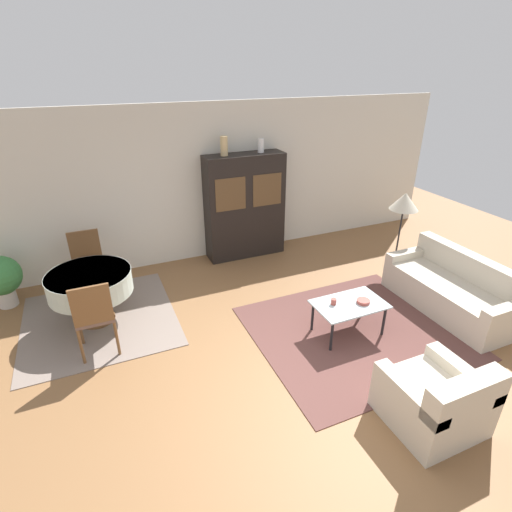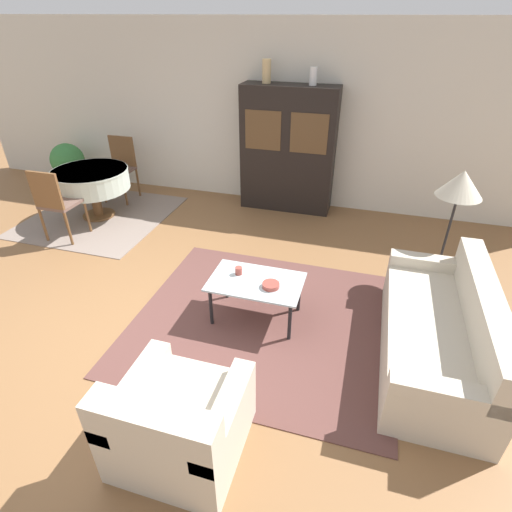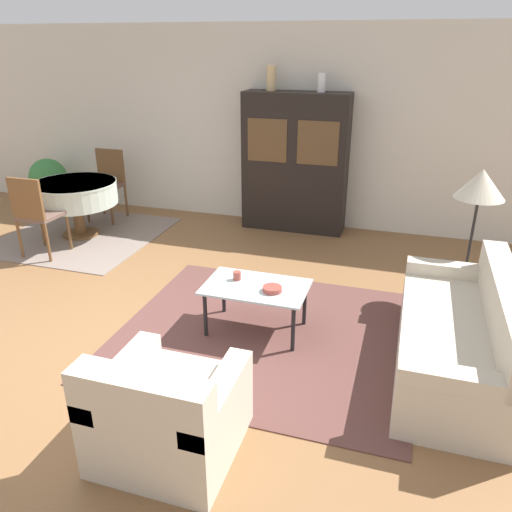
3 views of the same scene
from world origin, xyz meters
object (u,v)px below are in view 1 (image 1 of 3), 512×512
(vase_short, at_px, (261,145))
(dining_chair_near, at_px, (94,314))
(bowl, at_px, (363,301))
(couch, at_px, (453,290))
(cup, at_px, (334,302))
(armchair, at_px, (436,401))
(dining_chair_far, at_px, (87,260))
(coffee_table, at_px, (349,307))
(potted_plant, at_px, (1,278))
(dining_table, at_px, (90,283))
(vase_tall, at_px, (224,146))
(floor_lamp, at_px, (404,204))
(display_cabinet, at_px, (245,206))

(vase_short, bearing_deg, dining_chair_near, -147.18)
(dining_chair_near, relative_size, bowl, 5.98)
(couch, xyz_separation_m, cup, (-1.93, 0.17, 0.20))
(armchair, height_order, vase_short, vase_short)
(dining_chair_far, bearing_deg, couch, 152.30)
(dining_chair_far, distance_m, vase_short, 3.36)
(coffee_table, height_order, potted_plant, potted_plant)
(dining_table, bearing_deg, potted_plant, 141.84)
(dining_chair_far, xyz_separation_m, vase_tall, (2.37, 0.41, 1.43))
(couch, relative_size, potted_plant, 2.40)
(potted_plant, bearing_deg, couch, -24.09)
(dining_table, xyz_separation_m, dining_chair_far, (-0.00, 0.77, -0.01))
(vase_tall, bearing_deg, couch, -50.50)
(coffee_table, relative_size, dining_chair_far, 0.91)
(couch, height_order, floor_lamp, floor_lamp)
(vase_tall, bearing_deg, vase_short, -0.00)
(armchair, relative_size, display_cabinet, 0.45)
(display_cabinet, xyz_separation_m, dining_chair_near, (-2.72, -1.95, -0.35))
(dining_chair_near, distance_m, cup, 2.94)
(couch, height_order, dining_table, couch)
(display_cabinet, height_order, dining_table, display_cabinet)
(dining_chair_far, xyz_separation_m, vase_short, (3.03, 0.41, 1.39))
(coffee_table, relative_size, floor_lamp, 0.68)
(coffee_table, bearing_deg, couch, -3.42)
(vase_tall, bearing_deg, dining_chair_near, -140.45)
(dining_chair_near, relative_size, floor_lamp, 0.74)
(coffee_table, height_order, bowl, bowl)
(coffee_table, xyz_separation_m, bowl, (0.17, -0.06, 0.07))
(coffee_table, distance_m, potted_plant, 4.93)
(coffee_table, xyz_separation_m, floor_lamp, (1.84, 1.22, 0.77))
(couch, distance_m, cup, 1.95)
(dining_table, distance_m, dining_chair_far, 0.77)
(bowl, relative_size, vase_tall, 0.54)
(armchair, relative_size, floor_lamp, 0.62)
(armchair, bearing_deg, dining_chair_near, 140.40)
(dining_table, relative_size, vase_tall, 3.51)
(coffee_table, distance_m, dining_chair_far, 3.88)
(cup, relative_size, potted_plant, 0.10)
(dining_table, bearing_deg, bowl, -27.73)
(dining_table, relative_size, bowl, 6.53)
(coffee_table, bearing_deg, potted_plant, 148.80)
(display_cabinet, height_order, floor_lamp, display_cabinet)
(coffee_table, relative_size, vase_short, 3.96)
(couch, relative_size, dining_table, 1.72)
(dining_chair_near, relative_size, vase_short, 4.33)
(display_cabinet, bearing_deg, dining_table, -156.52)
(dining_table, distance_m, dining_chair_near, 0.77)
(cup, bearing_deg, coffee_table, -18.90)
(vase_tall, bearing_deg, potted_plant, -175.91)
(floor_lamp, bearing_deg, dining_chair_far, 166.41)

